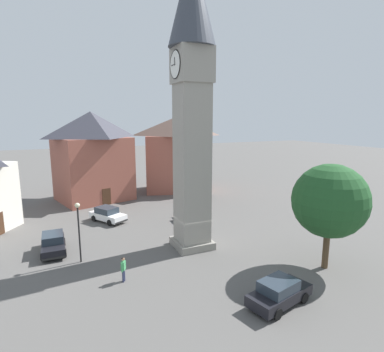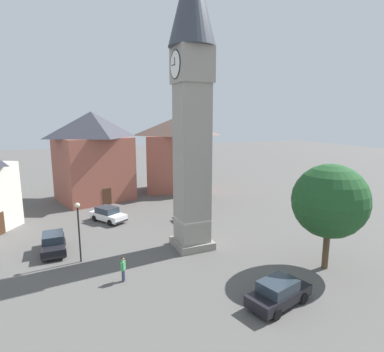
{
  "view_description": "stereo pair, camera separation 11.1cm",
  "coord_description": "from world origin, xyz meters",
  "px_view_note": "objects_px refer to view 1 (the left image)",
  "views": [
    {
      "loc": [
        -22.68,
        10.06,
        10.59
      ],
      "look_at": [
        0.0,
        0.0,
        6.03
      ],
      "focal_mm": 29.19,
      "sensor_mm": 36.0,
      "label": 1
    },
    {
      "loc": [
        -22.72,
        9.96,
        10.59
      ],
      "look_at": [
        0.0,
        0.0,
        6.03
      ],
      "focal_mm": 29.19,
      "sensor_mm": 36.0,
      "label": 2
    }
  ],
  "objects_px": {
    "clock_tower": "(192,80)",
    "car_red_corner": "(279,292)",
    "car_blue_kerb": "(108,214)",
    "building_shop_left": "(176,154)",
    "car_silver_kerb": "(53,243)",
    "tree": "(330,201)",
    "building_terrace_right": "(93,155)",
    "pedestrian": "(123,267)",
    "car_white_side": "(192,214)",
    "lamp_post": "(78,222)"
  },
  "relations": [
    {
      "from": "clock_tower",
      "to": "car_red_corner",
      "type": "bearing_deg",
      "value": -172.96
    },
    {
      "from": "car_blue_kerb",
      "to": "building_shop_left",
      "type": "height_order",
      "value": "building_shop_left"
    },
    {
      "from": "car_silver_kerb",
      "to": "tree",
      "type": "bearing_deg",
      "value": -121.1
    },
    {
      "from": "clock_tower",
      "to": "car_blue_kerb",
      "type": "xyz_separation_m",
      "value": [
        9.52,
        5.44,
        -12.78
      ]
    },
    {
      "from": "car_red_corner",
      "to": "building_terrace_right",
      "type": "bearing_deg",
      "value": 12.89
    },
    {
      "from": "car_blue_kerb",
      "to": "pedestrian",
      "type": "distance_m",
      "value": 13.02
    },
    {
      "from": "building_shop_left",
      "to": "clock_tower",
      "type": "bearing_deg",
      "value": 162.33
    },
    {
      "from": "car_silver_kerb",
      "to": "building_terrace_right",
      "type": "bearing_deg",
      "value": -17.71
    },
    {
      "from": "pedestrian",
      "to": "building_shop_left",
      "type": "height_order",
      "value": "building_shop_left"
    },
    {
      "from": "building_shop_left",
      "to": "car_blue_kerb",
      "type": "bearing_deg",
      "value": 131.82
    },
    {
      "from": "car_white_side",
      "to": "tree",
      "type": "bearing_deg",
      "value": -161.38
    },
    {
      "from": "car_blue_kerb",
      "to": "pedestrian",
      "type": "bearing_deg",
      "value": 175.49
    },
    {
      "from": "car_blue_kerb",
      "to": "lamp_post",
      "type": "distance_m",
      "value": 9.71
    },
    {
      "from": "building_shop_left",
      "to": "car_white_side",
      "type": "bearing_deg",
      "value": 165.2
    },
    {
      "from": "tree",
      "to": "building_terrace_right",
      "type": "distance_m",
      "value": 29.83
    },
    {
      "from": "car_red_corner",
      "to": "car_white_side",
      "type": "relative_size",
      "value": 1.05
    },
    {
      "from": "car_white_side",
      "to": "building_shop_left",
      "type": "bearing_deg",
      "value": -14.8
    },
    {
      "from": "car_blue_kerb",
      "to": "lamp_post",
      "type": "bearing_deg",
      "value": 159.05
    },
    {
      "from": "tree",
      "to": "car_blue_kerb",
      "type": "bearing_deg",
      "value": 36.87
    },
    {
      "from": "car_red_corner",
      "to": "tree",
      "type": "height_order",
      "value": "tree"
    },
    {
      "from": "clock_tower",
      "to": "tree",
      "type": "xyz_separation_m",
      "value": [
        -7.37,
        -7.23,
        -8.58
      ]
    },
    {
      "from": "tree",
      "to": "lamp_post",
      "type": "bearing_deg",
      "value": 63.24
    },
    {
      "from": "clock_tower",
      "to": "pedestrian",
      "type": "relative_size",
      "value": 13.65
    },
    {
      "from": "car_silver_kerb",
      "to": "car_white_side",
      "type": "height_order",
      "value": "same"
    },
    {
      "from": "tree",
      "to": "lamp_post",
      "type": "height_order",
      "value": "tree"
    },
    {
      "from": "car_blue_kerb",
      "to": "car_silver_kerb",
      "type": "bearing_deg",
      "value": 139.38
    },
    {
      "from": "car_white_side",
      "to": "building_shop_left",
      "type": "height_order",
      "value": "building_shop_left"
    },
    {
      "from": "car_silver_kerb",
      "to": "lamp_post",
      "type": "xyz_separation_m",
      "value": [
        -2.71,
        -1.86,
        2.34
      ]
    },
    {
      "from": "car_blue_kerb",
      "to": "car_white_side",
      "type": "xyz_separation_m",
      "value": [
        -3.45,
        -8.14,
        0.0
      ]
    },
    {
      "from": "building_terrace_right",
      "to": "building_shop_left",
      "type": "bearing_deg",
      "value": -87.44
    },
    {
      "from": "tree",
      "to": "car_red_corner",
      "type": "bearing_deg",
      "value": 111.12
    },
    {
      "from": "tree",
      "to": "building_shop_left",
      "type": "bearing_deg",
      "value": 1.69
    },
    {
      "from": "tree",
      "to": "building_terrace_right",
      "type": "height_order",
      "value": "building_terrace_right"
    },
    {
      "from": "clock_tower",
      "to": "car_silver_kerb",
      "type": "xyz_separation_m",
      "value": [
        3.43,
        10.67,
        -12.78
      ]
    },
    {
      "from": "lamp_post",
      "to": "car_blue_kerb",
      "type": "bearing_deg",
      "value": -20.95
    },
    {
      "from": "car_silver_kerb",
      "to": "building_shop_left",
      "type": "height_order",
      "value": "building_shop_left"
    },
    {
      "from": "tree",
      "to": "clock_tower",
      "type": "bearing_deg",
      "value": 44.45
    },
    {
      "from": "pedestrian",
      "to": "building_terrace_right",
      "type": "xyz_separation_m",
      "value": [
        23.05,
        -0.96,
        4.87
      ]
    },
    {
      "from": "pedestrian",
      "to": "lamp_post",
      "type": "relative_size",
      "value": 0.37
    },
    {
      "from": "clock_tower",
      "to": "building_shop_left",
      "type": "relative_size",
      "value": 2.13
    },
    {
      "from": "car_blue_kerb",
      "to": "tree",
      "type": "relative_size",
      "value": 0.58
    },
    {
      "from": "car_silver_kerb",
      "to": "car_red_corner",
      "type": "bearing_deg",
      "value": -137.88
    },
    {
      "from": "clock_tower",
      "to": "car_silver_kerb",
      "type": "relative_size",
      "value": 5.58
    },
    {
      "from": "pedestrian",
      "to": "tree",
      "type": "height_order",
      "value": "tree"
    },
    {
      "from": "car_blue_kerb",
      "to": "building_shop_left",
      "type": "xyz_separation_m",
      "value": [
        10.61,
        -11.85,
        4.77
      ]
    },
    {
      "from": "clock_tower",
      "to": "car_silver_kerb",
      "type": "height_order",
      "value": "clock_tower"
    },
    {
      "from": "car_silver_kerb",
      "to": "car_white_side",
      "type": "bearing_deg",
      "value": -78.82
    },
    {
      "from": "clock_tower",
      "to": "tree",
      "type": "bearing_deg",
      "value": -135.55
    },
    {
      "from": "clock_tower",
      "to": "car_blue_kerb",
      "type": "height_order",
      "value": "clock_tower"
    },
    {
      "from": "clock_tower",
      "to": "building_terrace_right",
      "type": "height_order",
      "value": "clock_tower"
    }
  ]
}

